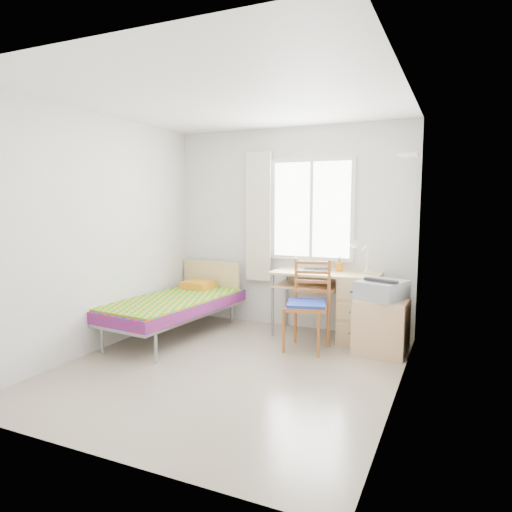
{
  "coord_description": "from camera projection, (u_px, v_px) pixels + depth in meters",
  "views": [
    {
      "loc": [
        2.05,
        -3.88,
        1.65
      ],
      "look_at": [
        0.05,
        0.55,
        1.07
      ],
      "focal_mm": 32.0,
      "sensor_mm": 36.0,
      "label": 1
    }
  ],
  "objects": [
    {
      "name": "task_lamp",
      "position": [
        360.0,
        253.0,
        5.28
      ],
      "size": [
        0.22,
        0.32,
        0.41
      ],
      "rotation": [
        0.0,
        0.0,
        0.28
      ],
      "color": "white",
      "rests_on": "desk"
    },
    {
      "name": "wall_back",
      "position": [
        290.0,
        229.0,
        5.97
      ],
      "size": [
        3.2,
        0.0,
        3.2
      ],
      "primitive_type": "plane",
      "rotation": [
        1.57,
        0.0,
        0.0
      ],
      "color": "silver",
      "rests_on": "ground"
    },
    {
      "name": "wall_right",
      "position": [
        400.0,
        245.0,
        3.73
      ],
      "size": [
        0.0,
        3.5,
        3.5
      ],
      "primitive_type": "plane",
      "rotation": [
        1.57,
        0.0,
        -1.57
      ],
      "color": "silver",
      "rests_on": "ground"
    },
    {
      "name": "pen_cup",
      "position": [
        339.0,
        267.0,
        5.59
      ],
      "size": [
        0.08,
        0.08,
        0.1
      ],
      "primitive_type": "cylinder",
      "rotation": [
        0.0,
        0.0,
        0.01
      ],
      "color": "orange",
      "rests_on": "desk"
    },
    {
      "name": "printer",
      "position": [
        382.0,
        289.0,
        4.95
      ],
      "size": [
        0.57,
        0.61,
        0.21
      ],
      "rotation": [
        0.0,
        0.0,
        -0.35
      ],
      "color": "#999BA1",
      "rests_on": "cabinet"
    },
    {
      "name": "curtain",
      "position": [
        259.0,
        217.0,
        6.06
      ],
      "size": [
        0.35,
        0.05,
        1.7
      ],
      "primitive_type": "cube",
      "color": "beige",
      "rests_on": "wall_back"
    },
    {
      "name": "window",
      "position": [
        312.0,
        210.0,
        5.8
      ],
      "size": [
        1.1,
        0.04,
        1.3
      ],
      "color": "white",
      "rests_on": "wall_back"
    },
    {
      "name": "ceiling",
      "position": [
        227.0,
        99.0,
        4.23
      ],
      "size": [
        3.5,
        3.5,
        0.0
      ],
      "primitive_type": "plane",
      "rotation": [
        3.14,
        0.0,
        0.0
      ],
      "color": "white",
      "rests_on": "wall_back"
    },
    {
      "name": "chair",
      "position": [
        309.0,
        299.0,
        5.09
      ],
      "size": [
        0.53,
        0.53,
        1.02
      ],
      "rotation": [
        0.0,
        0.0,
        0.25
      ],
      "color": "#9C481E",
      "rests_on": "floor"
    },
    {
      "name": "book",
      "position": [
        310.0,
        288.0,
        5.66
      ],
      "size": [
        0.25,
        0.29,
        0.02
      ],
      "primitive_type": "imported",
      "rotation": [
        0.0,
        0.0,
        0.38
      ],
      "color": "gray",
      "rests_on": "desk"
    },
    {
      "name": "floating_shelf",
      "position": [
        409.0,
        155.0,
        4.94
      ],
      "size": [
        0.2,
        0.32,
        0.03
      ],
      "primitive_type": "cube",
      "color": "white",
      "rests_on": "wall_right"
    },
    {
      "name": "desk",
      "position": [
        354.0,
        304.0,
        5.44
      ],
      "size": [
        1.3,
        0.62,
        0.8
      ],
      "rotation": [
        0.0,
        0.0,
        0.02
      ],
      "color": "tan",
      "rests_on": "floor"
    },
    {
      "name": "floor",
      "position": [
        229.0,
        368.0,
        4.54
      ],
      "size": [
        3.5,
        3.5,
        0.0
      ],
      "primitive_type": "plane",
      "color": "#BCAD93",
      "rests_on": "ground"
    },
    {
      "name": "cabinet",
      "position": [
        381.0,
        326.0,
        4.98
      ],
      "size": [
        0.57,
        0.51,
        0.6
      ],
      "rotation": [
        0.0,
        0.0,
        -0.04
      ],
      "color": "tan",
      "rests_on": "floor"
    },
    {
      "name": "bed",
      "position": [
        177.0,
        303.0,
        5.62
      ],
      "size": [
        1.08,
        2.0,
        0.83
      ],
      "rotation": [
        0.0,
        0.0,
        -0.1
      ],
      "color": "gray",
      "rests_on": "floor"
    },
    {
      "name": "wall_left",
      "position": [
        100.0,
        234.0,
        5.04
      ],
      "size": [
        0.0,
        3.5,
        3.5
      ],
      "primitive_type": "plane",
      "rotation": [
        1.57,
        0.0,
        1.57
      ],
      "color": "silver",
      "rests_on": "ground"
    },
    {
      "name": "laptop",
      "position": [
        318.0,
        270.0,
        5.62
      ],
      "size": [
        0.38,
        0.32,
        0.03
      ],
      "primitive_type": "imported",
      "rotation": [
        0.0,
        0.0,
        0.4
      ],
      "color": "black",
      "rests_on": "desk"
    }
  ]
}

